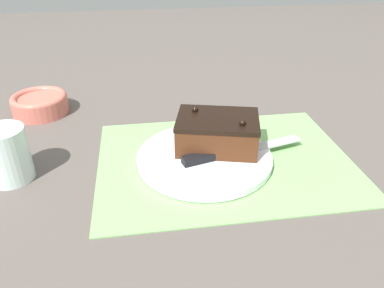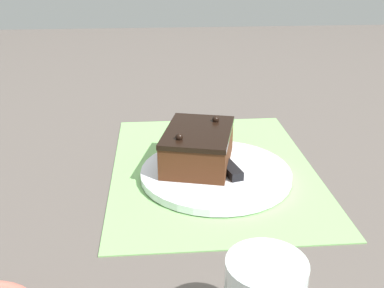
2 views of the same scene
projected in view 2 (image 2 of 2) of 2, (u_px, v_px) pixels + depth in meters
ground_plane at (213, 168)px, 0.77m from camera, size 3.00×3.00×0.00m
placemat_woven at (213, 167)px, 0.77m from camera, size 0.46×0.34×0.00m
cake_plate at (215, 173)px, 0.73m from camera, size 0.25×0.25×0.01m
chocolate_cake at (198, 146)px, 0.74m from camera, size 0.17×0.14×0.07m
serving_knife at (218, 158)px, 0.76m from camera, size 0.24×0.08×0.01m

